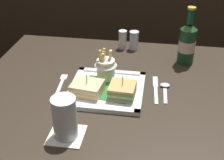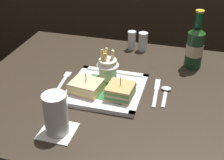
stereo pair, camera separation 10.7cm
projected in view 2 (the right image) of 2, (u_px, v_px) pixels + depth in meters
name	position (u px, v px, depth m)	size (l,w,h in m)	color
dining_table	(117.00, 128.00, 1.19)	(1.03, 0.81, 0.77)	#2E251B
square_plate	(106.00, 89.00, 1.08)	(0.25, 0.25, 0.02)	white
sandwich_half_left	(86.00, 86.00, 1.06)	(0.11, 0.10, 0.07)	#E5B086
sandwich_half_right	(120.00, 91.00, 1.03)	(0.09, 0.09, 0.08)	tan
fries_cup	(108.00, 65.00, 1.12)	(0.08, 0.08, 0.12)	white
beer_bottle	(195.00, 46.00, 1.19)	(0.07, 0.07, 0.23)	#194126
drink_coaster	(58.00, 131.00, 0.90)	(0.10, 0.10, 0.00)	silver
water_glass	(56.00, 116.00, 0.87)	(0.07, 0.07, 0.12)	silver
fork	(64.00, 80.00, 1.15)	(0.03, 0.14, 0.00)	silver
knife	(156.00, 91.00, 1.08)	(0.03, 0.18, 0.00)	silver
spoon	(166.00, 91.00, 1.08)	(0.03, 0.12, 0.01)	silver
salt_shaker	(132.00, 41.00, 1.36)	(0.04, 0.04, 0.08)	silver
pepper_shaker	(143.00, 43.00, 1.35)	(0.04, 0.04, 0.08)	silver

